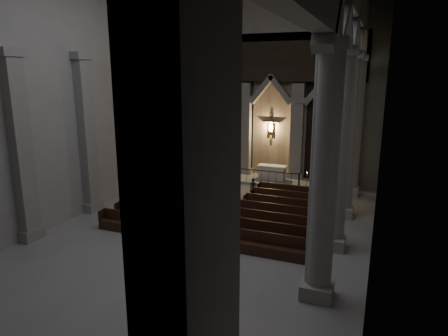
% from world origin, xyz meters
% --- Properties ---
extents(room, '(24.00, 24.10, 12.00)m').
position_xyz_m(room, '(0.00, 0.00, 7.60)').
color(room, gray).
rests_on(room, ground).
extents(sanctuary_wall, '(14.00, 0.77, 12.00)m').
position_xyz_m(sanctuary_wall, '(0.00, 11.54, 6.62)').
color(sanctuary_wall, gray).
rests_on(sanctuary_wall, ground).
extents(right_arcade, '(1.00, 24.00, 12.00)m').
position_xyz_m(right_arcade, '(5.50, 1.33, 7.83)').
color(right_arcade, gray).
rests_on(right_arcade, ground).
extents(left_pilasters, '(0.60, 13.00, 8.03)m').
position_xyz_m(left_pilasters, '(-6.75, 3.50, 3.91)').
color(left_pilasters, gray).
rests_on(left_pilasters, ground).
extents(sanctuary_step, '(8.50, 2.60, 0.15)m').
position_xyz_m(sanctuary_step, '(0.00, 10.60, 0.07)').
color(sanctuary_step, gray).
rests_on(sanctuary_step, ground).
extents(altar, '(1.86, 0.75, 0.95)m').
position_xyz_m(altar, '(0.45, 10.58, 0.63)').
color(altar, silver).
rests_on(altar, sanctuary_step).
extents(altar_rail, '(4.99, 0.09, 0.98)m').
position_xyz_m(altar_rail, '(-0.00, 9.60, 0.65)').
color(altar_rail, black).
rests_on(altar_rail, ground).
extents(candle_stand_left, '(0.24, 0.24, 1.41)m').
position_xyz_m(candle_stand_left, '(-2.83, 9.33, 0.38)').
color(candle_stand_left, '#A47432').
rests_on(candle_stand_left, ground).
extents(candle_stand_right, '(0.21, 0.21, 1.26)m').
position_xyz_m(candle_stand_right, '(3.06, 8.91, 0.34)').
color(candle_stand_right, '#A47432').
rests_on(candle_stand_right, ground).
extents(pews, '(9.55, 7.57, 0.92)m').
position_xyz_m(pews, '(-0.00, 3.32, 0.30)').
color(pews, black).
rests_on(pews, ground).
extents(worshipper, '(0.43, 0.30, 1.12)m').
position_xyz_m(worshipper, '(0.34, 6.84, 0.56)').
color(worshipper, black).
rests_on(worshipper, ground).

